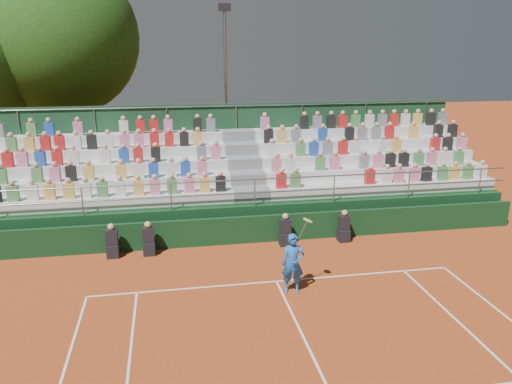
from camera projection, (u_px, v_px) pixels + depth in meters
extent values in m
plane|color=#A7421B|center=(276.00, 281.00, 15.01)|extent=(90.00, 90.00, 0.00)
cube|color=white|center=(276.00, 281.00, 15.01)|extent=(11.00, 0.06, 0.01)
cube|color=white|center=(305.00, 341.00, 11.99)|extent=(0.06, 6.40, 0.01)
cube|color=black|center=(257.00, 229.00, 17.89)|extent=(20.00, 0.15, 1.00)
cube|color=black|center=(113.00, 251.00, 16.70)|extent=(0.40, 0.40, 0.44)
cube|color=black|center=(112.00, 237.00, 16.56)|extent=(0.38, 0.25, 0.55)
sphere|color=tan|center=(111.00, 227.00, 16.46)|extent=(0.22, 0.22, 0.22)
cube|color=black|center=(149.00, 248.00, 16.90)|extent=(0.40, 0.40, 0.44)
cube|color=black|center=(148.00, 235.00, 16.76)|extent=(0.38, 0.25, 0.55)
sphere|color=tan|center=(148.00, 225.00, 16.66)|extent=(0.22, 0.22, 0.22)
cube|color=black|center=(285.00, 239.00, 17.70)|extent=(0.40, 0.40, 0.44)
cube|color=black|center=(285.00, 227.00, 17.57)|extent=(0.38, 0.25, 0.55)
sphere|color=tan|center=(285.00, 216.00, 17.46)|extent=(0.22, 0.22, 0.22)
cube|color=black|center=(343.00, 235.00, 18.07)|extent=(0.40, 0.40, 0.44)
cube|color=black|center=(344.00, 223.00, 17.93)|extent=(0.38, 0.25, 0.55)
sphere|color=tan|center=(345.00, 213.00, 17.83)|extent=(0.22, 0.22, 0.22)
cube|color=black|center=(244.00, 201.00, 20.79)|extent=(20.00, 5.20, 1.20)
cube|color=silver|center=(106.00, 201.00, 18.08)|extent=(9.30, 0.85, 0.42)
cube|color=silver|center=(383.00, 187.00, 19.89)|extent=(9.30, 0.85, 0.42)
cube|color=slate|center=(251.00, 194.00, 18.98)|extent=(1.40, 0.85, 0.42)
cube|color=silver|center=(107.00, 184.00, 18.76)|extent=(9.30, 0.85, 0.42)
cube|color=silver|center=(375.00, 172.00, 20.57)|extent=(9.30, 0.85, 0.42)
cube|color=slate|center=(247.00, 177.00, 19.67)|extent=(1.40, 0.85, 0.42)
cube|color=silver|center=(108.00, 168.00, 19.45)|extent=(9.30, 0.85, 0.42)
cube|color=silver|center=(368.00, 157.00, 21.26)|extent=(9.30, 0.85, 0.42)
cube|color=slate|center=(244.00, 162.00, 20.35)|extent=(1.40, 0.85, 0.42)
cube|color=silver|center=(110.00, 153.00, 20.13)|extent=(9.30, 0.85, 0.42)
cube|color=silver|center=(361.00, 144.00, 21.94)|extent=(9.30, 0.85, 0.42)
cube|color=slate|center=(241.00, 148.00, 21.04)|extent=(1.40, 0.85, 0.42)
cube|color=silver|center=(111.00, 139.00, 20.82)|extent=(9.30, 0.85, 0.42)
cube|color=silver|center=(354.00, 131.00, 22.63)|extent=(9.30, 0.85, 0.42)
cube|color=slate|center=(238.00, 135.00, 21.72)|extent=(1.40, 0.85, 0.42)
cube|color=#184025|center=(236.00, 153.00, 22.47)|extent=(20.00, 0.12, 4.40)
cylinder|color=gray|center=(255.00, 179.00, 17.93)|extent=(20.00, 0.05, 0.05)
cylinder|color=gray|center=(236.00, 106.00, 21.78)|extent=(20.00, 0.05, 0.05)
cube|color=#4C8C4C|center=(13.00, 193.00, 17.28)|extent=(0.36, 0.24, 0.56)
cube|color=silver|center=(33.00, 193.00, 17.39)|extent=(0.36, 0.24, 0.56)
cube|color=gold|center=(50.00, 192.00, 17.49)|extent=(0.36, 0.24, 0.56)
cube|color=gold|center=(69.00, 191.00, 17.60)|extent=(0.36, 0.24, 0.56)
cube|color=silver|center=(86.00, 190.00, 17.69)|extent=(0.36, 0.24, 0.56)
cube|color=#4C8C4C|center=(103.00, 189.00, 17.79)|extent=(0.36, 0.24, 0.56)
cube|color=silver|center=(120.00, 188.00, 17.89)|extent=(0.36, 0.24, 0.56)
cube|color=gold|center=(139.00, 188.00, 18.00)|extent=(0.36, 0.24, 0.56)
cube|color=pink|center=(155.00, 187.00, 18.10)|extent=(0.36, 0.24, 0.56)
cube|color=#4C8C4C|center=(172.00, 186.00, 18.20)|extent=(0.36, 0.24, 0.56)
cube|color=pink|center=(189.00, 185.00, 18.31)|extent=(0.36, 0.24, 0.56)
cube|color=gold|center=(205.00, 184.00, 18.41)|extent=(0.36, 0.24, 0.56)
cube|color=black|center=(221.00, 184.00, 18.51)|extent=(0.36, 0.24, 0.56)
cube|color=#4C8C4C|center=(1.00, 176.00, 17.87)|extent=(0.36, 0.24, 0.56)
cube|color=#4C8C4C|center=(37.00, 175.00, 18.08)|extent=(0.36, 0.24, 0.56)
cube|color=pink|center=(55.00, 174.00, 18.18)|extent=(0.36, 0.24, 0.56)
cube|color=black|center=(71.00, 174.00, 18.28)|extent=(0.36, 0.24, 0.56)
cube|color=gold|center=(89.00, 173.00, 18.38)|extent=(0.36, 0.24, 0.56)
cube|color=gold|center=(121.00, 171.00, 18.58)|extent=(0.36, 0.24, 0.56)
cube|color=silver|center=(139.00, 171.00, 18.69)|extent=(0.36, 0.24, 0.56)
cube|color=#1E4CB2|center=(154.00, 170.00, 18.78)|extent=(0.36, 0.24, 0.56)
cube|color=silver|center=(171.00, 169.00, 18.89)|extent=(0.36, 0.24, 0.56)
cube|color=#1E4CB2|center=(186.00, 169.00, 18.98)|extent=(0.36, 0.24, 0.56)
cube|color=pink|center=(202.00, 168.00, 19.09)|extent=(0.36, 0.24, 0.56)
cube|color=red|center=(8.00, 160.00, 18.56)|extent=(0.36, 0.24, 0.56)
cube|color=pink|center=(23.00, 159.00, 18.65)|extent=(0.36, 0.24, 0.56)
cube|color=#1E4CB2|center=(40.00, 159.00, 18.76)|extent=(0.36, 0.24, 0.56)
cube|color=red|center=(57.00, 158.00, 18.86)|extent=(0.36, 0.24, 0.56)
cube|color=silver|center=(74.00, 157.00, 18.96)|extent=(0.36, 0.24, 0.56)
cube|color=silver|center=(106.00, 156.00, 19.16)|extent=(0.36, 0.24, 0.56)
cube|color=#1E4CB2|center=(124.00, 156.00, 19.27)|extent=(0.36, 0.24, 0.56)
cube|color=red|center=(138.00, 155.00, 19.37)|extent=(0.36, 0.24, 0.56)
cube|color=black|center=(156.00, 154.00, 19.48)|extent=(0.36, 0.24, 0.56)
cube|color=slate|center=(202.00, 153.00, 19.78)|extent=(0.36, 0.24, 0.56)
cube|color=pink|center=(216.00, 152.00, 19.88)|extent=(0.36, 0.24, 0.56)
cube|color=#4C8C4C|center=(12.00, 144.00, 19.24)|extent=(0.36, 0.24, 0.56)
cube|color=gold|center=(30.00, 144.00, 19.35)|extent=(0.36, 0.24, 0.56)
cube|color=red|center=(46.00, 143.00, 19.45)|extent=(0.36, 0.24, 0.56)
cube|color=red|center=(60.00, 143.00, 19.54)|extent=(0.36, 0.24, 0.56)
cube|color=silver|center=(76.00, 142.00, 19.64)|extent=(0.36, 0.24, 0.56)
cube|color=black|center=(92.00, 142.00, 19.74)|extent=(0.36, 0.24, 0.56)
cube|color=silver|center=(108.00, 141.00, 19.85)|extent=(0.36, 0.24, 0.56)
cube|color=pink|center=(125.00, 141.00, 19.96)|extent=(0.36, 0.24, 0.56)
cube|color=pink|center=(139.00, 140.00, 20.05)|extent=(0.36, 0.24, 0.56)
cube|color=red|center=(155.00, 140.00, 20.16)|extent=(0.36, 0.24, 0.56)
cube|color=red|center=(169.00, 140.00, 20.26)|extent=(0.36, 0.24, 0.56)
cube|color=black|center=(184.00, 139.00, 20.36)|extent=(0.36, 0.24, 0.56)
cube|color=gold|center=(198.00, 139.00, 20.45)|extent=(0.36, 0.24, 0.56)
cube|color=#4C8C4C|center=(32.00, 130.00, 20.02)|extent=(0.36, 0.24, 0.56)
cube|color=#1E4CB2|center=(49.00, 129.00, 20.14)|extent=(0.36, 0.24, 0.56)
cube|color=pink|center=(78.00, 129.00, 20.33)|extent=(0.36, 0.24, 0.56)
cube|color=silver|center=(124.00, 127.00, 20.63)|extent=(0.36, 0.24, 0.56)
cube|color=red|center=(141.00, 127.00, 20.75)|extent=(0.36, 0.24, 0.56)
cube|color=red|center=(154.00, 126.00, 20.84)|extent=(0.36, 0.24, 0.56)
cube|color=pink|center=(168.00, 126.00, 20.94)|extent=(0.36, 0.24, 0.56)
cube|color=black|center=(198.00, 125.00, 21.15)|extent=(0.36, 0.24, 0.56)
cube|color=slate|center=(211.00, 125.00, 21.24)|extent=(0.36, 0.24, 0.56)
cube|color=red|center=(281.00, 181.00, 18.90)|extent=(0.36, 0.24, 0.56)
cube|color=#4C8C4C|center=(295.00, 180.00, 18.99)|extent=(0.36, 0.24, 0.56)
cube|color=red|center=(370.00, 177.00, 19.50)|extent=(0.36, 0.24, 0.56)
cube|color=silver|center=(387.00, 176.00, 19.62)|extent=(0.36, 0.24, 0.56)
cube|color=pink|center=(399.00, 175.00, 19.70)|extent=(0.36, 0.24, 0.56)
cube|color=pink|center=(414.00, 175.00, 19.82)|extent=(0.36, 0.24, 0.56)
cube|color=black|center=(427.00, 174.00, 19.90)|extent=(0.36, 0.24, 0.56)
cube|color=#4C8C4C|center=(443.00, 173.00, 20.02)|extent=(0.36, 0.24, 0.56)
cube|color=gold|center=(455.00, 173.00, 20.11)|extent=(0.36, 0.24, 0.56)
cube|color=#4C8C4C|center=(468.00, 172.00, 20.21)|extent=(0.36, 0.24, 0.56)
cube|color=silver|center=(481.00, 171.00, 20.31)|extent=(0.36, 0.24, 0.56)
cube|color=pink|center=(276.00, 165.00, 19.58)|extent=(0.36, 0.24, 0.56)
cube|color=silver|center=(291.00, 164.00, 19.68)|extent=(0.36, 0.24, 0.56)
cube|color=#4C8C4C|center=(320.00, 163.00, 19.88)|extent=(0.36, 0.24, 0.56)
cube|color=pink|center=(335.00, 163.00, 19.99)|extent=(0.36, 0.24, 0.56)
cube|color=slate|center=(364.00, 161.00, 20.20)|extent=(0.36, 0.24, 0.56)
cube|color=pink|center=(378.00, 161.00, 20.30)|extent=(0.36, 0.24, 0.56)
cube|color=black|center=(390.00, 160.00, 20.39)|extent=(0.36, 0.24, 0.56)
cube|color=black|center=(404.00, 160.00, 20.49)|extent=(0.36, 0.24, 0.56)
cube|color=#4C8C4C|center=(419.00, 159.00, 20.60)|extent=(0.36, 0.24, 0.56)
cube|color=pink|center=(432.00, 159.00, 20.70)|extent=(0.36, 0.24, 0.56)
cube|color=silver|center=(444.00, 158.00, 20.80)|extent=(0.36, 0.24, 0.56)
cube|color=#4C8C4C|center=(458.00, 157.00, 20.90)|extent=(0.36, 0.24, 0.56)
cube|color=silver|center=(272.00, 150.00, 20.26)|extent=(0.36, 0.24, 0.56)
cube|color=#4C8C4C|center=(300.00, 149.00, 20.47)|extent=(0.36, 0.24, 0.56)
cube|color=#1E4CB2|center=(314.00, 149.00, 20.56)|extent=(0.36, 0.24, 0.56)
cube|color=slate|center=(328.00, 148.00, 20.66)|extent=(0.36, 0.24, 0.56)
cube|color=red|center=(343.00, 148.00, 20.78)|extent=(0.36, 0.24, 0.56)
cube|color=silver|center=(356.00, 147.00, 20.87)|extent=(0.36, 0.24, 0.56)
cube|color=silver|center=(382.00, 146.00, 21.07)|extent=(0.36, 0.24, 0.56)
cube|color=gold|center=(396.00, 146.00, 21.18)|extent=(0.36, 0.24, 0.56)
cube|color=red|center=(435.00, 144.00, 21.48)|extent=(0.36, 0.24, 0.56)
cube|color=black|center=(448.00, 144.00, 21.58)|extent=(0.36, 0.24, 0.56)
cube|color=pink|center=(462.00, 143.00, 21.70)|extent=(0.36, 0.24, 0.56)
cube|color=black|center=(269.00, 136.00, 20.95)|extent=(0.36, 0.24, 0.56)
cube|color=gold|center=(282.00, 136.00, 21.05)|extent=(0.36, 0.24, 0.56)
cube|color=slate|center=(296.00, 136.00, 21.16)|extent=(0.36, 0.24, 0.56)
cube|color=#1E4CB2|center=(323.00, 135.00, 21.35)|extent=(0.36, 0.24, 0.56)
cube|color=black|center=(349.00, 134.00, 21.56)|extent=(0.36, 0.24, 0.56)
cube|color=slate|center=(362.00, 133.00, 21.66)|extent=(0.36, 0.24, 0.56)
cube|color=slate|center=(376.00, 133.00, 21.77)|extent=(0.36, 0.24, 0.56)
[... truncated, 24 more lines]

